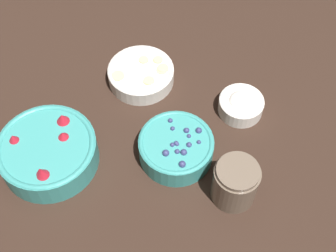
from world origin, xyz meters
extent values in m
plane|color=black|center=(0.00, 0.00, 0.00)|extent=(4.00, 4.00, 0.00)
cylinder|color=teal|center=(-0.18, -0.18, 0.03)|extent=(0.22, 0.22, 0.07)
torus|color=teal|center=(-0.18, -0.18, 0.06)|extent=(0.22, 0.22, 0.02)
cylinder|color=#B21928|center=(-0.18, -0.18, 0.05)|extent=(0.18, 0.18, 0.02)
cone|color=#B21928|center=(-0.18, -0.10, 0.08)|extent=(0.04, 0.04, 0.03)
cone|color=#B21928|center=(-0.15, -0.24, 0.07)|extent=(0.03, 0.03, 0.03)
cone|color=#B21928|center=(-0.25, -0.19, 0.07)|extent=(0.03, 0.03, 0.02)
cone|color=#B21928|center=(-0.15, -0.24, 0.08)|extent=(0.04, 0.04, 0.03)
cone|color=#B21928|center=(-0.16, -0.14, 0.07)|extent=(0.04, 0.04, 0.02)
cylinder|color=teal|center=(0.08, -0.05, 0.03)|extent=(0.17, 0.17, 0.06)
torus|color=teal|center=(0.08, -0.05, 0.05)|extent=(0.17, 0.17, 0.01)
cylinder|color=navy|center=(0.08, -0.05, 0.05)|extent=(0.14, 0.14, 0.02)
sphere|color=navy|center=(0.04, 0.00, 0.06)|extent=(0.01, 0.01, 0.01)
sphere|color=navy|center=(0.11, 0.00, 0.06)|extent=(0.01, 0.01, 0.01)
sphere|color=navy|center=(0.09, -0.01, 0.06)|extent=(0.01, 0.01, 0.01)
sphere|color=navy|center=(0.10, -0.07, 0.06)|extent=(0.02, 0.02, 0.02)
sphere|color=navy|center=(0.08, -0.05, 0.06)|extent=(0.01, 0.01, 0.01)
sphere|color=navy|center=(0.09, -0.07, 0.06)|extent=(0.01, 0.01, 0.01)
sphere|color=navy|center=(0.11, -0.04, 0.06)|extent=(0.01, 0.01, 0.01)
sphere|color=navy|center=(0.08, -0.05, 0.06)|extent=(0.01, 0.01, 0.01)
sphere|color=navy|center=(0.06, -0.02, 0.06)|extent=(0.01, 0.01, 0.01)
sphere|color=navy|center=(0.07, -0.06, 0.06)|extent=(0.01, 0.01, 0.01)
sphere|color=navy|center=(0.11, -0.10, 0.06)|extent=(0.02, 0.02, 0.02)
sphere|color=navy|center=(0.12, -0.03, 0.06)|extent=(0.01, 0.01, 0.01)
sphere|color=navy|center=(0.10, -0.02, 0.06)|extent=(0.01, 0.01, 0.01)
sphere|color=navy|center=(0.07, -0.08, 0.06)|extent=(0.02, 0.02, 0.02)
cylinder|color=silver|center=(-0.09, 0.12, 0.02)|extent=(0.17, 0.17, 0.04)
torus|color=silver|center=(-0.09, 0.12, 0.04)|extent=(0.17, 0.17, 0.01)
cylinder|color=beige|center=(-0.09, 0.12, 0.03)|extent=(0.14, 0.14, 0.01)
cylinder|color=beige|center=(-0.10, 0.16, 0.04)|extent=(0.03, 0.03, 0.01)
cylinder|color=beige|center=(-0.07, 0.17, 0.04)|extent=(0.02, 0.02, 0.01)
cylinder|color=beige|center=(-0.06, 0.10, 0.04)|extent=(0.03, 0.03, 0.01)
cylinder|color=beige|center=(-0.04, 0.14, 0.04)|extent=(0.03, 0.03, 0.00)
cylinder|color=beige|center=(-0.14, 0.08, 0.04)|extent=(0.03, 0.03, 0.01)
cylinder|color=beige|center=(-0.04, 0.15, 0.04)|extent=(0.03, 0.03, 0.01)
cylinder|color=silver|center=(0.17, 0.13, 0.02)|extent=(0.11, 0.11, 0.04)
torus|color=silver|center=(0.17, 0.13, 0.04)|extent=(0.11, 0.11, 0.01)
cylinder|color=white|center=(0.17, 0.13, 0.03)|extent=(0.09, 0.09, 0.01)
ellipsoid|color=white|center=(0.17, 0.13, 0.04)|extent=(0.06, 0.06, 0.03)
cylinder|color=brown|center=(0.23, -0.09, 0.05)|extent=(0.10, 0.10, 0.10)
cylinder|color=#512D1E|center=(0.23, -0.09, 0.04)|extent=(0.08, 0.08, 0.07)
cylinder|color=brown|center=(0.23, -0.09, 0.10)|extent=(0.09, 0.09, 0.01)
camera|label=1|loc=(0.28, -0.57, 0.94)|focal=50.00mm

